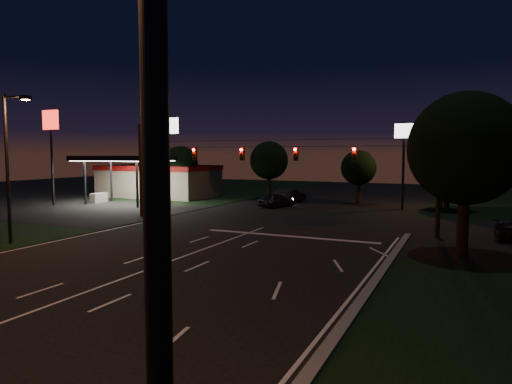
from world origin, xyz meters
The scene contains 22 objects.
ground centered at (0.00, 0.00, 0.00)m, with size 140.00×140.00×0.00m, color black.
cross_street_left centered at (-20.00, 16.00, 0.00)m, with size 20.00×16.00×0.02m, color black.
edge_line_right centered at (9.70, -6.00, 0.01)m, with size 0.14×40.00×0.01m, color silver.
center_line centered at (0.00, -6.00, 0.01)m, with size 0.14×40.00×0.01m, color silver.
stop_bar centered at (3.00, 11.50, 0.01)m, with size 12.00×0.50×0.01m, color silver.
utility_pole_right centered at (12.00, 15.00, 0.00)m, with size 0.30×0.30×9.00m, color black.
utility_pole_left centered at (-12.00, 15.00, 0.00)m, with size 0.28×0.28×8.00m, color black.
signal_span centered at (0.00, 14.96, 5.50)m, with size 24.00×0.40×1.56m.
gas_station centered at (-21.86, 30.39, 2.38)m, with size 14.20×16.10×5.25m.
pole_sign_left_near centered at (-14.00, 22.00, 6.98)m, with size 2.20×0.30×9.10m.
pole_sign_left_far centered at (-26.00, 18.00, 7.61)m, with size 2.00×0.30×10.00m.
pole_sign_right centered at (8.00, 30.00, 6.24)m, with size 1.80×0.30×8.40m.
street_light_right_near centered at (11.24, -14.00, 5.24)m, with size 2.20×0.35×9.00m.
street_light_left centered at (-11.24, 2.00, 5.24)m, with size 2.20×0.35×9.00m.
street_light_right_far centered at (11.24, 32.00, 5.24)m, with size 2.20×0.35×9.00m.
tree_right_near centered at (13.53, 10.17, 5.68)m, with size 6.00×6.00×8.76m.
tree_far_a centered at (-17.98, 30.12, 4.26)m, with size 4.20×4.20×6.42m.
tree_far_b centered at (-7.98, 34.13, 4.61)m, with size 4.60×4.60×6.98m.
tree_far_c centered at (3.02, 33.10, 3.90)m, with size 3.80×3.80×5.86m.
tree_far_d centered at (12.02, 31.13, 4.83)m, with size 4.80×4.80×7.30m.
car_oncoming_a centered at (-4.03, 26.57, 0.73)m, with size 1.73×4.31×1.47m, color black.
car_oncoming_b centered at (-4.42, 31.42, 0.77)m, with size 1.63×4.67×1.54m, color black.
Camera 1 is at (13.50, -16.65, 5.47)m, focal length 32.00 mm.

